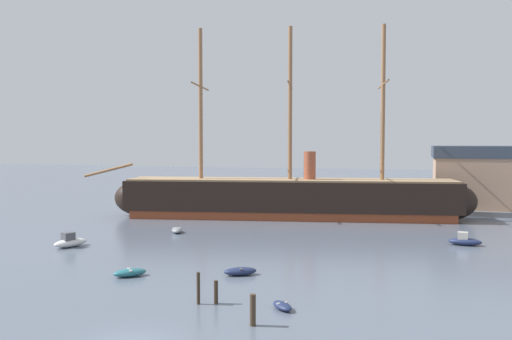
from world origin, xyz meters
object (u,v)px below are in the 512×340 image
object	(u,v)px
tall_ship	(290,198)
dinghy_distant_centre	(342,209)
dinghy_foreground_left	(130,273)
mooring_piling_nearest	(216,292)
dinghy_foreground_right	(282,306)
motorboat_mid_left	(70,242)
dinghy_alongside_bow	(177,230)
mooring_piling_left_pair	(198,288)
dinghy_near_centre	(240,271)
motorboat_alongside_stern	(465,241)
mooring_piling_right_pair	(253,310)

from	to	relation	value
tall_ship	dinghy_distant_centre	distance (m)	13.67
dinghy_foreground_left	mooring_piling_nearest	xyz separation A→B (m)	(9.68, -5.16, 0.49)
dinghy_foreground_right	motorboat_mid_left	size ratio (longest dim) A/B	0.53
dinghy_alongside_bow	mooring_piling_nearest	size ratio (longest dim) A/B	1.87
motorboat_mid_left	dinghy_alongside_bow	world-z (taller)	motorboat_mid_left
dinghy_alongside_bow	mooring_piling_left_pair	size ratio (longest dim) A/B	1.35
dinghy_near_centre	dinghy_alongside_bow	xyz separation A→B (m)	(-14.21, 18.28, -0.00)
motorboat_alongside_stern	mooring_piling_left_pair	size ratio (longest dim) A/B	1.58
mooring_piling_right_pair	dinghy_foreground_left	bearing A→B (deg)	146.69
motorboat_mid_left	motorboat_alongside_stern	xyz separation A→B (m)	(41.23, 12.80, -0.05)
tall_ship	mooring_piling_nearest	distance (m)	43.34
motorboat_mid_left	dinghy_distant_centre	distance (m)	46.83
dinghy_alongside_bow	dinghy_near_centre	bearing A→B (deg)	-52.15
tall_ship	dinghy_foreground_right	size ratio (longest dim) A/B	26.66
tall_ship	dinghy_alongside_bow	xyz separation A→B (m)	(-10.80, -16.60, -2.75)
mooring_piling_nearest	mooring_piling_right_pair	size ratio (longest dim) A/B	0.83
dinghy_foreground_left	dinghy_distant_centre	size ratio (longest dim) A/B	1.42
tall_ship	dinghy_alongside_bow	size ratio (longest dim) A/B	19.00
tall_ship	mooring_piling_right_pair	bearing A→B (deg)	-80.26
tall_ship	motorboat_alongside_stern	world-z (taller)	tall_ship
tall_ship	mooring_piling_nearest	bearing A→B (deg)	-84.40
dinghy_foreground_left	dinghy_near_centre	size ratio (longest dim) A/B	0.93
motorboat_mid_left	dinghy_distant_centre	world-z (taller)	motorboat_mid_left
tall_ship	mooring_piling_left_pair	world-z (taller)	tall_ship
dinghy_foreground_left	tall_ship	bearing A→B (deg)	81.80
dinghy_foreground_right	motorboat_alongside_stern	bearing A→B (deg)	63.10
dinghy_distant_centre	motorboat_mid_left	bearing A→B (deg)	-121.56
dinghy_near_centre	motorboat_alongside_stern	size ratio (longest dim) A/B	0.86
tall_ship	dinghy_distant_centre	world-z (taller)	tall_ship
tall_ship	dinghy_foreground_left	xyz separation A→B (m)	(-5.46, -37.91, -2.75)
dinghy_foreground_right	dinghy_alongside_bow	bearing A→B (deg)	126.83
dinghy_distant_centre	mooring_piling_nearest	world-z (taller)	mooring_piling_nearest
dinghy_distant_centre	mooring_piling_left_pair	xyz separation A→B (m)	(-3.29, -55.31, 0.90)
mooring_piling_nearest	dinghy_alongside_bow	bearing A→B (deg)	119.58
tall_ship	dinghy_distant_centre	bearing A→B (deg)	61.47
mooring_piling_left_pair	mooring_piling_right_pair	xyz separation A→B (m)	(4.93, -3.21, -0.15)
dinghy_alongside_bow	dinghy_distant_centre	xyz separation A→B (m)	(17.19, 28.35, -0.10)
mooring_piling_nearest	motorboat_alongside_stern	bearing A→B (deg)	55.73
dinghy_near_centre	tall_ship	bearing A→B (deg)	95.57
motorboat_alongside_stern	dinghy_distant_centre	size ratio (longest dim) A/B	1.77
mooring_piling_left_pair	dinghy_near_centre	bearing A→B (deg)	87.94
dinghy_distant_centre	mooring_piling_left_pair	bearing A→B (deg)	-93.41
dinghy_foreground_left	mooring_piling_right_pair	world-z (taller)	mooring_piling_right_pair
dinghy_foreground_left	mooring_piling_nearest	bearing A→B (deg)	-28.07
dinghy_alongside_bow	mooring_piling_nearest	world-z (taller)	mooring_piling_nearest
dinghy_foreground_left	dinghy_alongside_bow	bearing A→B (deg)	104.08
dinghy_foreground_left	motorboat_mid_left	bearing A→B (deg)	142.40
dinghy_alongside_bow	motorboat_alongside_stern	distance (m)	33.93
dinghy_near_centre	dinghy_alongside_bow	size ratio (longest dim) A/B	1.00
dinghy_foreground_right	dinghy_distant_centre	bearing A→B (deg)	92.77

